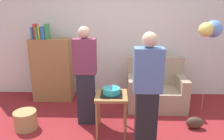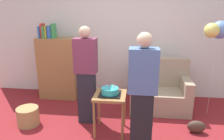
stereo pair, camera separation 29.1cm
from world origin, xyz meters
The scene contains 10 objects.
wall_back centered at (0.00, 2.05, 1.35)m, with size 6.00×0.10×2.70m, color silver.
couch centered at (0.77, 1.36, 0.34)m, with size 1.10×0.70×0.96m.
bookshelf centered at (-1.35, 1.65, 0.68)m, with size 0.80×0.36×1.59m.
side_table centered at (-0.07, 0.42, 0.54)m, with size 0.48×0.48×0.64m.
birthday_cake centered at (-0.07, 0.42, 0.69)m, with size 0.32×0.32×0.17m.
person_blowing_candles centered at (-0.50, 0.72, 0.83)m, with size 0.36×0.22×1.63m.
person_holding_cake centered at (0.40, -0.03, 0.83)m, with size 0.36×0.22×1.63m.
wicker_basket centered at (-1.46, 0.47, 0.15)m, with size 0.36×0.36×0.30m, color #A88451.
handbag centered at (1.28, 0.55, 0.10)m, with size 0.28×0.14×0.20m, color #473328.
balloon_bunch centered at (1.63, 1.23, 1.54)m, with size 0.45×0.40×1.69m.
Camera 2 is at (0.32, -2.55, 1.91)m, focal length 34.24 mm.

